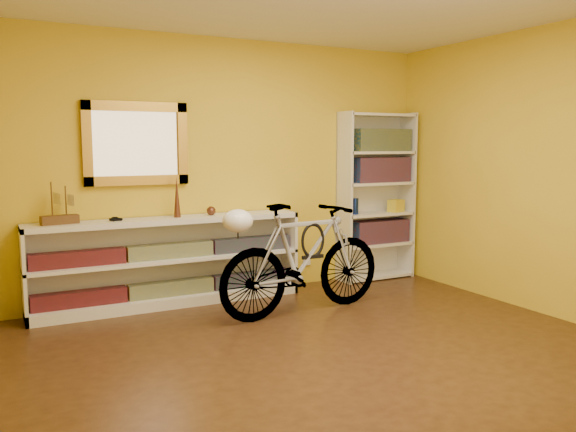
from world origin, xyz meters
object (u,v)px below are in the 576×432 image
bookcase (376,196)px  helmet (238,221)px  bicycle (303,258)px  console_unit (170,262)px

bookcase → helmet: size_ratio=7.24×
bookcase → helmet: 2.28m
bicycle → console_unit: bearing=45.3°
bicycle → bookcase: bearing=-64.0°
bicycle → helmet: size_ratio=6.66×
bicycle → helmet: 0.77m
bookcase → bicycle: 1.72m
bookcase → helmet: bookcase is taller
console_unit → bicycle: bicycle is taller
console_unit → bookcase: bookcase is taller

